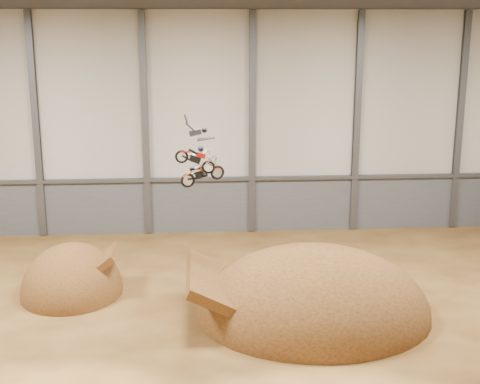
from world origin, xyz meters
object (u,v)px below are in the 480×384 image
at_px(landing_ramp, 313,314).
at_px(fmx_rider_a, 204,163).
at_px(takeoff_ramp, 73,293).
at_px(fmx_rider_b, 192,144).

distance_m(landing_ramp, fmx_rider_a, 8.71).
height_order(takeoff_ramp, landing_ramp, landing_ramp).
bearing_deg(landing_ramp, fmx_rider_b, 177.15).
bearing_deg(landing_ramp, takeoff_ramp, 163.96).
bearing_deg(takeoff_ramp, landing_ramp, -16.04).
bearing_deg(fmx_rider_a, takeoff_ramp, 146.38).
bearing_deg(fmx_rider_b, fmx_rider_a, 63.52).
bearing_deg(fmx_rider_b, takeoff_ramp, 154.42).
relative_size(takeoff_ramp, fmx_rider_a, 2.80).
distance_m(takeoff_ramp, fmx_rider_b, 10.61).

